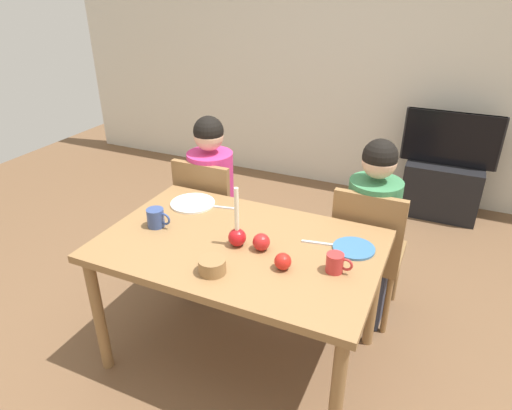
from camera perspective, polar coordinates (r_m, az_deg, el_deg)
name	(u,v)px	position (r m, az deg, el deg)	size (l,w,h in m)	color
ground_plane	(242,353)	(2.75, -1.82, -18.19)	(7.68, 7.68, 0.00)	brown
back_wall	(364,55)	(4.46, 13.55, 17.98)	(6.40, 0.10, 2.60)	beige
dining_table	(240,257)	(2.32, -2.06, -6.52)	(1.40, 0.90, 0.75)	olive
chair_left	(210,212)	(3.08, -5.83, -0.94)	(0.40, 0.40, 0.90)	olive
chair_right	(367,247)	(2.76, 13.87, -5.23)	(0.40, 0.40, 0.90)	olive
person_left_child	(212,203)	(3.08, -5.58, 0.26)	(0.30, 0.30, 1.17)	#33384C
person_right_child	(369,237)	(2.76, 14.14, -3.89)	(0.30, 0.30, 1.17)	#33384C
tv_stand	(441,189)	(4.37, 22.33, 1.90)	(0.64, 0.40, 0.48)	black
tv	(451,139)	(4.21, 23.45, 7.69)	(0.79, 0.05, 0.46)	black
candle_centerpiece	(237,234)	(2.22, -2.40, -3.65)	(0.09, 0.09, 0.31)	red
plate_left	(193,203)	(2.67, -8.00, 0.23)	(0.26, 0.26, 0.01)	white
plate_right	(354,248)	(2.27, 12.25, -5.38)	(0.21, 0.21, 0.01)	teal
mug_left	(156,218)	(2.45, -12.51, -1.60)	(0.14, 0.09, 0.10)	#33477F
mug_right	(336,263)	(2.08, 10.02, -7.23)	(0.12, 0.08, 0.09)	#B72D2D
fork_left	(220,207)	(2.62, -4.61, -0.26)	(0.18, 0.01, 0.01)	silver
fork_right	(319,243)	(2.29, 8.02, -4.80)	(0.18, 0.01, 0.01)	silver
bowl_walnuts	(213,266)	(2.05, -5.51, -7.66)	(0.13, 0.13, 0.07)	olive
apple_near_candle	(283,261)	(2.07, 3.41, -7.13)	(0.08, 0.08, 0.08)	red
apple_by_left_plate	(261,242)	(2.20, 0.68, -4.69)	(0.09, 0.09, 0.09)	red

